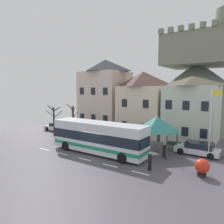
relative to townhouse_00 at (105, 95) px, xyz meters
name	(u,v)px	position (x,y,z in m)	size (l,w,h in m)	color
ground_plane	(94,156)	(7.30, -12.26, -5.83)	(40.00, 60.00, 0.07)	#514B56
townhouse_00	(105,95)	(0.00, 0.00, 0.00)	(6.96, 6.59, 11.61)	beige
townhouse_01	(143,104)	(7.26, -0.72, -1.16)	(6.49, 5.15, 9.28)	beige
townhouse_02	(192,109)	(14.05, -0.36, -1.59)	(6.24, 5.88, 8.44)	beige
hilltop_castle	(197,88)	(10.94, 17.18, 1.09)	(32.13, 32.13, 20.50)	slate
transit_bus	(98,138)	(7.26, -11.42, -4.13)	(10.84, 2.64, 3.32)	silver
bus_shelter	(157,124)	(12.35, -7.87, -2.63)	(3.60, 3.60, 3.98)	#473D33
parked_car_00	(92,131)	(1.13, -4.94, -5.14)	(4.46, 2.20, 1.35)	navy
parked_car_01	(58,127)	(-5.46, -5.73, -5.17)	(4.55, 2.22, 1.28)	silver
parked_car_02	(198,149)	(16.13, -6.03, -5.16)	(4.44, 2.03, 1.32)	white
pedestrian_00	(164,149)	(13.58, -8.97, -4.94)	(0.32, 0.29, 1.52)	black
pedestrian_01	(150,160)	(13.73, -12.82, -4.92)	(0.31, 0.32, 1.60)	black
public_bench	(173,145)	(13.38, -5.57, -5.33)	(1.64, 0.48, 0.87)	#33473D
flagpole	(211,119)	(17.37, -6.84, -1.86)	(0.95, 0.10, 6.78)	silver
harbour_buoy	(202,167)	(17.57, -11.57, -5.03)	(1.15, 1.15, 1.40)	black
bare_tree_00	(54,119)	(-3.28, -8.30, -3.42)	(2.11, 1.87, 4.56)	#382D28
bare_tree_01	(73,119)	(-2.41, -5.30, -3.60)	(0.86, 2.00, 4.58)	brown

